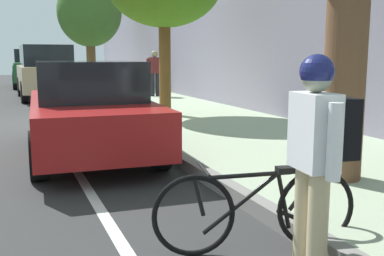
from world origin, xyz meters
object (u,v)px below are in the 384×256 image
at_px(pedestrian_on_phone, 155,71).
at_px(fire_hydrant, 133,99).
at_px(parked_sedan_red_second, 89,109).
at_px(parked_suv_tan_mid, 46,71).
at_px(bicycle_at_curb, 257,209).
at_px(street_tree_corner, 90,13).
at_px(cyclist_with_backpack, 318,143).
at_px(parked_pickup_green_far, 33,70).

bearing_deg(pedestrian_on_phone, fire_hydrant, -112.85).
relative_size(parked_sedan_red_second, fire_hydrant, 5.34).
distance_m(parked_suv_tan_mid, bicycle_at_curb, 14.88).
xyz_separation_m(parked_suv_tan_mid, street_tree_corner, (2.25, 3.22, 2.51)).
height_order(bicycle_at_curb, cyclist_with_backpack, cyclist_with_backpack).
xyz_separation_m(bicycle_at_curb, cyclist_with_backpack, (0.23, -0.45, 0.61)).
distance_m(parked_sedan_red_second, street_tree_corner, 14.28).
distance_m(bicycle_at_curb, pedestrian_on_phone, 12.94).
xyz_separation_m(parked_sedan_red_second, bicycle_at_curb, (0.64, -4.29, -0.39)).
relative_size(parked_pickup_green_far, cyclist_with_backpack, 3.29).
xyz_separation_m(bicycle_at_curb, street_tree_corner, (1.77, 18.08, 3.17)).
bearing_deg(pedestrian_on_phone, parked_suv_tan_mid, 147.00).
distance_m(parked_suv_tan_mid, street_tree_corner, 4.66).
distance_m(bicycle_at_curb, fire_hydrant, 7.44).
height_order(parked_sedan_red_second, street_tree_corner, street_tree_corner).
relative_size(parked_suv_tan_mid, street_tree_corner, 0.95).
height_order(street_tree_corner, pedestrian_on_phone, street_tree_corner).
distance_m(cyclist_with_backpack, pedestrian_on_phone, 13.31).
xyz_separation_m(street_tree_corner, fire_hydrant, (-0.87, -10.70, -2.94)).
bearing_deg(parked_sedan_red_second, parked_suv_tan_mid, 89.15).
xyz_separation_m(parked_suv_tan_mid, cyclist_with_backpack, (0.71, -15.31, -0.05)).
bearing_deg(parked_pickup_green_far, parked_sedan_red_second, -90.16).
bearing_deg(cyclist_with_backpack, pedestrian_on_phone, 77.66).
bearing_deg(parked_pickup_green_far, fire_hydrant, -84.18).
height_order(parked_pickup_green_far, cyclist_with_backpack, parked_pickup_green_far).
distance_m(parked_sedan_red_second, cyclist_with_backpack, 4.82).
bearing_deg(cyclist_with_backpack, fire_hydrant, 85.13).
bearing_deg(street_tree_corner, pedestrian_on_phone, -76.71).
xyz_separation_m(parked_pickup_green_far, street_tree_corner, (2.36, -3.89, 2.63)).
distance_m(street_tree_corner, fire_hydrant, 11.13).
bearing_deg(fire_hydrant, parked_sedan_red_second, -116.40).
xyz_separation_m(bicycle_at_curb, pedestrian_on_phone, (3.07, 12.55, 0.71)).
height_order(parked_suv_tan_mid, fire_hydrant, parked_suv_tan_mid).
distance_m(pedestrian_on_phone, fire_hydrant, 5.63).
relative_size(parked_pickup_green_far, fire_hydrant, 6.34).
height_order(parked_suv_tan_mid, pedestrian_on_phone, parked_suv_tan_mid).
bearing_deg(pedestrian_on_phone, cyclist_with_backpack, -102.34).
relative_size(parked_suv_tan_mid, pedestrian_on_phone, 2.92).
bearing_deg(fire_hydrant, bicycle_at_curb, -96.91).
relative_size(parked_sedan_red_second, parked_suv_tan_mid, 0.95).
bearing_deg(parked_sedan_red_second, fire_hydrant, 63.60).
bearing_deg(bicycle_at_curb, pedestrian_on_phone, 76.24).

